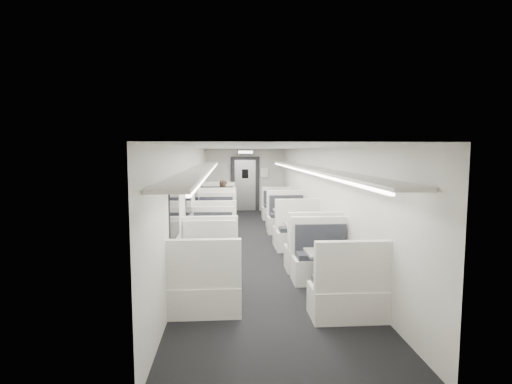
{
  "coord_description": "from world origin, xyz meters",
  "views": [
    {
      "loc": [
        -0.66,
        -9.43,
        2.32
      ],
      "look_at": [
        0.08,
        1.09,
        1.24
      ],
      "focal_mm": 28.0,
      "sensor_mm": 36.0,
      "label": 1
    }
  ],
  "objects": [
    {
      "name": "window_d",
      "position": [
        -1.49,
        -3.2,
        1.35
      ],
      "size": [
        0.02,
        1.18,
        0.84
      ],
      "primitive_type": "cube",
      "color": "black",
      "rests_on": "room"
    },
    {
      "name": "booth_right_a",
      "position": [
        1.0,
        3.23,
        0.36
      ],
      "size": [
        1.0,
        2.03,
        1.09
      ],
      "color": "white",
      "rests_on": "room"
    },
    {
      "name": "booth_right_c",
      "position": [
        1.0,
        -1.09,
        0.39
      ],
      "size": [
        1.08,
        2.2,
        1.18
      ],
      "color": "white",
      "rests_on": "room"
    },
    {
      "name": "booth_left_c",
      "position": [
        -1.0,
        -1.29,
        0.35
      ],
      "size": [
        0.97,
        1.98,
        1.06
      ],
      "color": "white",
      "rests_on": "room"
    },
    {
      "name": "booth_right_b",
      "position": [
        1.0,
        0.87,
        0.4
      ],
      "size": [
        1.1,
        2.23,
        1.19
      ],
      "color": "white",
      "rests_on": "room"
    },
    {
      "name": "window_a",
      "position": [
        -1.49,
        3.4,
        1.35
      ],
      "size": [
        0.02,
        1.18,
        0.84
      ],
      "primitive_type": "cube",
      "color": "black",
      "rests_on": "room"
    },
    {
      "name": "booth_left_d",
      "position": [
        -1.0,
        -3.08,
        0.38
      ],
      "size": [
        1.03,
        2.1,
        1.12
      ],
      "color": "white",
      "rests_on": "room"
    },
    {
      "name": "room",
      "position": [
        0.0,
        0.0,
        1.2
      ],
      "size": [
        3.24,
        12.24,
        2.64
      ],
      "color": "black",
      "rests_on": "ground"
    },
    {
      "name": "window_b",
      "position": [
        -1.49,
        1.2,
        1.35
      ],
      "size": [
        0.02,
        1.18,
        0.84
      ],
      "primitive_type": "cube",
      "color": "black",
      "rests_on": "room"
    },
    {
      "name": "passenger",
      "position": [
        -0.79,
        3.33,
        0.7
      ],
      "size": [
        0.58,
        0.45,
        1.4
      ],
      "primitive_type": "imported",
      "rotation": [
        0.0,
        0.0,
        0.26
      ],
      "color": "black",
      "rests_on": "room"
    },
    {
      "name": "vestibule_door",
      "position": [
        0.0,
        5.93,
        1.04
      ],
      "size": [
        1.1,
        0.13,
        2.1
      ],
      "color": "black",
      "rests_on": "room"
    },
    {
      "name": "window_c",
      "position": [
        -1.49,
        -1.0,
        1.35
      ],
      "size": [
        0.02,
        1.18,
        0.84
      ],
      "primitive_type": "cube",
      "color": "black",
      "rests_on": "room"
    },
    {
      "name": "booth_left_b",
      "position": [
        -1.0,
        0.92,
        0.39
      ],
      "size": [
        1.06,
        2.16,
        1.15
      ],
      "color": "white",
      "rests_on": "room"
    },
    {
      "name": "luggage_rack_left",
      "position": [
        -1.24,
        -0.3,
        1.92
      ],
      "size": [
        0.46,
        10.4,
        0.09
      ],
      "color": "white",
      "rests_on": "room"
    },
    {
      "name": "booth_right_d",
      "position": [
        1.0,
        -3.38,
        0.38
      ],
      "size": [
        1.05,
        2.13,
        1.14
      ],
      "color": "white",
      "rests_on": "room"
    },
    {
      "name": "luggage_rack_right",
      "position": [
        1.24,
        -0.3,
        1.92
      ],
      "size": [
        0.46,
        10.4,
        0.09
      ],
      "color": "white",
      "rests_on": "room"
    },
    {
      "name": "booth_left_a",
      "position": [
        -1.0,
        3.28,
        0.42
      ],
      "size": [
        1.15,
        2.33,
        1.25
      ],
      "color": "white",
      "rests_on": "room"
    },
    {
      "name": "wall_notice",
      "position": [
        0.75,
        5.92,
        1.5
      ],
      "size": [
        0.32,
        0.02,
        0.4
      ],
      "primitive_type": "cube",
      "color": "white",
      "rests_on": "room"
    },
    {
      "name": "exit_sign",
      "position": [
        0.0,
        5.44,
        2.28
      ],
      "size": [
        0.62,
        0.12,
        0.16
      ],
      "color": "black",
      "rests_on": "room"
    }
  ]
}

